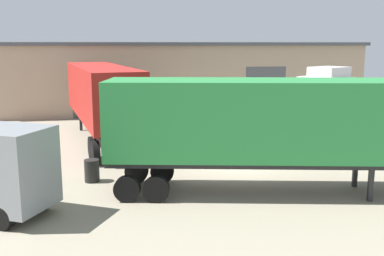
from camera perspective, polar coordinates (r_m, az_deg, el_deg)
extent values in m
plane|color=gray|center=(20.37, 5.23, -4.53)|extent=(60.00, 60.00, 0.00)
cube|color=tan|center=(38.33, -2.34, 6.56)|extent=(29.27, 9.86, 5.18)
cube|color=#474C51|center=(38.23, -2.37, 10.62)|extent=(29.77, 10.36, 0.25)
cube|color=#4C5156|center=(33.16, -12.23, 4.32)|extent=(3.20, 0.08, 3.60)
cube|color=#4C5156|center=(35.18, 9.30, 4.77)|extent=(3.20, 0.08, 3.60)
cube|color=silver|center=(28.18, 16.48, 3.35)|extent=(3.37, 3.33, 2.90)
cube|color=silver|center=(27.92, 17.01, 6.82)|extent=(2.66, 2.51, 0.60)
cube|color=black|center=(28.77, 14.59, 4.75)|extent=(1.86, 1.12, 1.04)
cube|color=#232326|center=(26.85, 21.75, -0.19)|extent=(3.58, 4.20, 0.24)
cylinder|color=#B2B2B7|center=(26.30, 19.55, -0.64)|extent=(1.04, 1.23, 0.56)
cylinder|color=black|center=(27.82, 14.05, 0.36)|extent=(0.76, 1.02, 1.00)
cylinder|color=black|center=(29.62, 16.53, 0.85)|extent=(0.76, 1.02, 1.00)
cylinder|color=black|center=(25.71, 21.45, -0.90)|extent=(0.76, 1.02, 1.00)
cylinder|color=black|center=(25.32, 23.24, -1.20)|extent=(0.76, 1.02, 1.00)
cube|color=#28843D|center=(16.03, 9.60, 1.16)|extent=(11.59, 4.79, 2.73)
cube|color=#232326|center=(16.34, 9.43, -3.99)|extent=(11.43, 4.05, 0.24)
cube|color=#232326|center=(18.06, 20.01, -5.31)|extent=(0.19, 0.19, 1.11)
cube|color=#232326|center=(16.61, 21.73, -6.80)|extent=(0.19, 0.19, 1.11)
cylinder|color=black|center=(17.52, -3.80, -5.49)|extent=(0.95, 0.48, 0.91)
cylinder|color=black|center=(15.43, -4.56, -7.76)|extent=(0.95, 0.48, 0.91)
cylinder|color=black|center=(17.64, -7.05, -5.44)|extent=(0.95, 0.48, 0.91)
cylinder|color=black|center=(15.57, -8.26, -7.67)|extent=(0.95, 0.48, 0.91)
cube|color=red|center=(25.07, -11.45, 4.53)|extent=(4.39, 11.69, 2.78)
cube|color=#232326|center=(25.27, -11.32, 1.13)|extent=(3.65, 11.57, 0.24)
cube|color=#232326|center=(28.73, -13.94, 0.79)|extent=(0.18, 0.18, 1.11)
cube|color=#232326|center=(28.93, -10.79, 0.99)|extent=(0.18, 0.18, 1.11)
cylinder|color=black|center=(21.44, -12.54, -2.48)|extent=(0.48, 1.12, 1.08)
cylinder|color=black|center=(21.82, -6.81, -2.07)|extent=(0.48, 1.12, 1.08)
cylinder|color=black|center=(20.48, -12.17, -3.08)|extent=(0.48, 1.12, 1.08)
cylinder|color=black|center=(20.87, -6.17, -2.64)|extent=(0.48, 1.12, 1.08)
cylinder|color=black|center=(14.36, -22.92, -10.43)|extent=(0.78, 0.61, 0.72)
cylinder|color=black|center=(15.59, -18.82, -8.49)|extent=(0.78, 0.61, 0.72)
cylinder|color=black|center=(18.04, -12.60, -5.30)|extent=(0.58, 0.58, 0.88)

